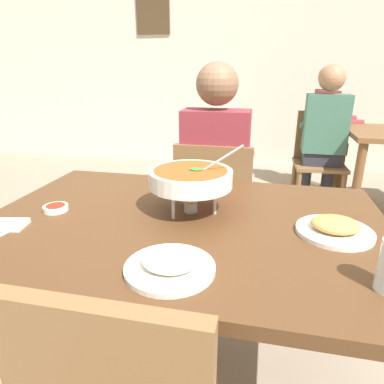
{
  "coord_description": "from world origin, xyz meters",
  "views": [
    {
      "loc": [
        0.26,
        -1.05,
        1.28
      ],
      "look_at": [
        0.0,
        0.15,
        0.83
      ],
      "focal_mm": 31.77,
      "sensor_mm": 36.0,
      "label": 1
    }
  ],
  "objects": [
    {
      "name": "patron_bg_right",
      "position": [
        0.77,
        2.15,
        0.75
      ],
      "size": [
        0.4,
        0.45,
        1.31
      ],
      "color": "#2D2D38",
      "rests_on": "ground_plane"
    },
    {
      "name": "chair_diner_main",
      "position": [
        -0.0,
        0.76,
        0.51
      ],
      "size": [
        0.44,
        0.44,
        0.9
      ],
      "color": "brown",
      "rests_on": "ground_plane"
    },
    {
      "name": "chair_bg_right",
      "position": [
        0.76,
        2.25,
        0.51
      ],
      "size": [
        0.46,
        0.46,
        0.9
      ],
      "color": "brown",
      "rests_on": "ground_plane"
    },
    {
      "name": "rice_plate",
      "position": [
        0.04,
        -0.32,
        0.8
      ],
      "size": [
        0.24,
        0.24,
        0.06
      ],
      "color": "white",
      "rests_on": "dining_table_main"
    },
    {
      "name": "dining_table_main",
      "position": [
        0.0,
        0.0,
        0.67
      ],
      "size": [
        1.4,
        0.95,
        0.78
      ],
      "color": "#51331C",
      "rests_on": "ground_plane"
    },
    {
      "name": "cafe_rear_partition",
      "position": [
        0.0,
        3.65,
        1.5
      ],
      "size": [
        10.0,
        0.1,
        3.0
      ],
      "primitive_type": "cube",
      "color": "beige",
      "rests_on": "ground_plane"
    },
    {
      "name": "patron_bg_left",
      "position": [
        0.87,
        2.69,
        0.75
      ],
      "size": [
        0.45,
        0.4,
        1.31
      ],
      "color": "#2D2D38",
      "rests_on": "ground_plane"
    },
    {
      "name": "napkin_folded",
      "position": [
        -0.56,
        -0.18,
        0.78
      ],
      "size": [
        0.13,
        0.1,
        0.02
      ],
      "primitive_type": "cube",
      "rotation": [
        0.0,
        0.0,
        0.18
      ],
      "color": "white",
      "rests_on": "dining_table_main"
    },
    {
      "name": "sauce_dish",
      "position": [
        -0.48,
        -0.02,
        0.79
      ],
      "size": [
        0.09,
        0.09,
        0.02
      ],
      "color": "white",
      "rests_on": "dining_table_main"
    },
    {
      "name": "picture_frame_hung",
      "position": [
        -1.26,
        3.59,
        1.97
      ],
      "size": [
        0.44,
        0.03,
        0.56
      ],
      "primitive_type": "cube",
      "color": "#4C3823"
    },
    {
      "name": "appetizer_plate",
      "position": [
        0.5,
        0.0,
        0.8
      ],
      "size": [
        0.24,
        0.24,
        0.06
      ],
      "color": "white",
      "rests_on": "dining_table_main"
    },
    {
      "name": "chair_bg_left",
      "position": [
        0.92,
        2.65,
        0.51
      ],
      "size": [
        0.46,
        0.46,
        0.9
      ],
      "color": "brown",
      "rests_on": "ground_plane"
    },
    {
      "name": "spoon_utensil",
      "position": [
        -0.53,
        -0.23,
        0.78
      ],
      "size": [
        0.05,
        0.17,
        0.01
      ],
      "primitive_type": "cube",
      "rotation": [
        0.0,
        0.0,
        -0.2
      ],
      "color": "silver",
      "rests_on": "dining_table_main"
    },
    {
      "name": "curry_bowl",
      "position": [
        0.01,
        0.08,
        0.91
      ],
      "size": [
        0.33,
        0.3,
        0.26
      ],
      "color": "silver",
      "rests_on": "dining_table_main"
    },
    {
      "name": "diner_main",
      "position": [
        0.0,
        0.79,
        0.75
      ],
      "size": [
        0.4,
        0.45,
        1.31
      ],
      "color": "#2D2D38",
      "rests_on": "ground_plane"
    }
  ]
}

